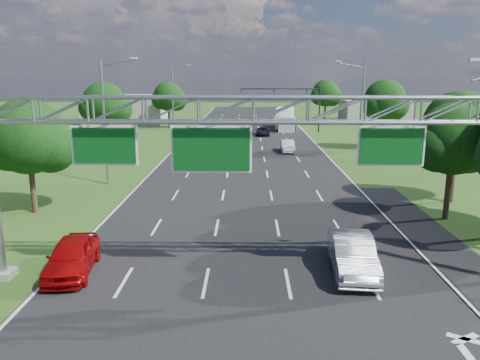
{
  "coord_description": "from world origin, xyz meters",
  "views": [
    {
      "loc": [
        0.01,
        -7.39,
        8.98
      ],
      "look_at": [
        -0.37,
        15.89,
        3.63
      ],
      "focal_mm": 35.0,
      "sensor_mm": 36.0,
      "label": 1
    }
  ],
  "objects_px": {
    "sign_gantry": "(255,124)",
    "red_coupe": "(72,256)",
    "box_truck": "(285,119)",
    "silver_sedan": "(352,254)",
    "traffic_signal": "(297,98)"
  },
  "relations": [
    {
      "from": "red_coupe",
      "to": "box_truck",
      "type": "bearing_deg",
      "value": 69.21
    },
    {
      "from": "red_coupe",
      "to": "box_truck",
      "type": "distance_m",
      "value": 58.02
    },
    {
      "from": "red_coupe",
      "to": "sign_gantry",
      "type": "bearing_deg",
      "value": -10.11
    },
    {
      "from": "sign_gantry",
      "to": "red_coupe",
      "type": "xyz_separation_m",
      "value": [
        -8.33,
        0.49,
        -6.08
      ]
    },
    {
      "from": "traffic_signal",
      "to": "box_truck",
      "type": "relative_size",
      "value": 1.33
    },
    {
      "from": "silver_sedan",
      "to": "red_coupe",
      "type": "bearing_deg",
      "value": -174.55
    },
    {
      "from": "traffic_signal",
      "to": "box_truck",
      "type": "height_order",
      "value": "traffic_signal"
    },
    {
      "from": "sign_gantry",
      "to": "silver_sedan",
      "type": "height_order",
      "value": "sign_gantry"
    },
    {
      "from": "sign_gantry",
      "to": "box_truck",
      "type": "bearing_deg",
      "value": 84.2
    },
    {
      "from": "silver_sedan",
      "to": "sign_gantry",
      "type": "bearing_deg",
      "value": -165.64
    },
    {
      "from": "sign_gantry",
      "to": "traffic_signal",
      "type": "bearing_deg",
      "value": 82.32
    },
    {
      "from": "silver_sedan",
      "to": "box_truck",
      "type": "relative_size",
      "value": 0.57
    },
    {
      "from": "sign_gantry",
      "to": "traffic_signal",
      "type": "relative_size",
      "value": 1.92
    },
    {
      "from": "silver_sedan",
      "to": "traffic_signal",
      "type": "bearing_deg",
      "value": 91.06
    },
    {
      "from": "red_coupe",
      "to": "box_truck",
      "type": "xyz_separation_m",
      "value": [
        14.09,
        56.28,
        0.81
      ]
    }
  ]
}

